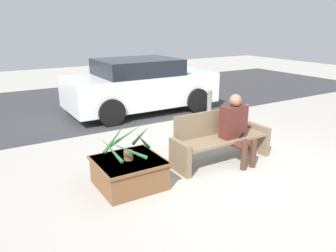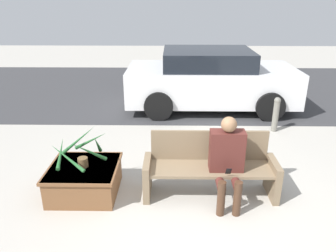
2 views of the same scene
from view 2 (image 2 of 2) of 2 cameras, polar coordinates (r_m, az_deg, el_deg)
ground_plane at (r=4.34m, az=5.96°, el=-15.71°), size 30.00×30.00×0.00m
road_surface at (r=9.94m, az=3.07°, el=6.54°), size 20.00×6.00×0.01m
bench at (r=4.64m, az=7.29°, el=-7.06°), size 1.83×0.54×0.88m
person_seated at (r=4.39m, az=10.30°, el=-5.38°), size 0.46×0.58×1.20m
planter_box at (r=4.82m, az=-14.31°, el=-8.85°), size 0.96×0.92×0.42m
potted_plant at (r=4.63m, az=-14.88°, el=-4.19°), size 0.74×0.74×0.55m
parked_car at (r=8.11m, az=7.32°, el=8.06°), size 4.00×1.98×1.43m
bollard_post at (r=7.03m, az=18.27°, el=2.08°), size 0.13×0.13×0.73m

